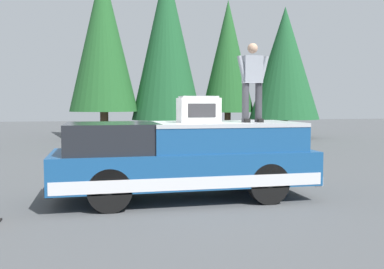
{
  "coord_description": "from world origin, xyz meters",
  "views": [
    {
      "loc": [
        -8.95,
        2.07,
        2.03
      ],
      "look_at": [
        0.51,
        -0.03,
        1.35
      ],
      "focal_mm": 39.94,
      "sensor_mm": 36.0,
      "label": 1
    }
  ],
  "objects_px": {
    "parked_car_navy": "(237,136)",
    "parked_car_silver": "(114,138)",
    "person_on_truck_bed": "(252,80)",
    "pickup_truck": "(184,158)",
    "compressor_unit": "(198,109)"
  },
  "relations": [
    {
      "from": "person_on_truck_bed",
      "to": "pickup_truck",
      "type": "bearing_deg",
      "value": 80.35
    },
    {
      "from": "pickup_truck",
      "to": "parked_car_silver",
      "type": "relative_size",
      "value": 1.35
    },
    {
      "from": "person_on_truck_bed",
      "to": "parked_car_silver",
      "type": "height_order",
      "value": "person_on_truck_bed"
    },
    {
      "from": "parked_car_navy",
      "to": "parked_car_silver",
      "type": "xyz_separation_m",
      "value": [
        -0.23,
        5.63,
        0.0
      ]
    },
    {
      "from": "pickup_truck",
      "to": "person_on_truck_bed",
      "type": "height_order",
      "value": "person_on_truck_bed"
    },
    {
      "from": "compressor_unit",
      "to": "person_on_truck_bed",
      "type": "distance_m",
      "value": 1.33
    },
    {
      "from": "person_on_truck_bed",
      "to": "parked_car_silver",
      "type": "bearing_deg",
      "value": 14.7
    },
    {
      "from": "pickup_truck",
      "to": "person_on_truck_bed",
      "type": "bearing_deg",
      "value": -99.65
    },
    {
      "from": "pickup_truck",
      "to": "parked_car_navy",
      "type": "distance_m",
      "value": 10.84
    },
    {
      "from": "person_on_truck_bed",
      "to": "parked_car_silver",
      "type": "distance_m",
      "value": 10.39
    },
    {
      "from": "compressor_unit",
      "to": "parked_car_navy",
      "type": "bearing_deg",
      "value": -22.83
    },
    {
      "from": "compressor_unit",
      "to": "pickup_truck",
      "type": "bearing_deg",
      "value": 67.24
    },
    {
      "from": "pickup_truck",
      "to": "parked_car_silver",
      "type": "distance_m",
      "value": 9.69
    },
    {
      "from": "parked_car_silver",
      "to": "parked_car_navy",
      "type": "bearing_deg",
      "value": -87.63
    },
    {
      "from": "compressor_unit",
      "to": "parked_car_silver",
      "type": "xyz_separation_m",
      "value": [
        9.75,
        1.43,
        -1.35
      ]
    }
  ]
}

